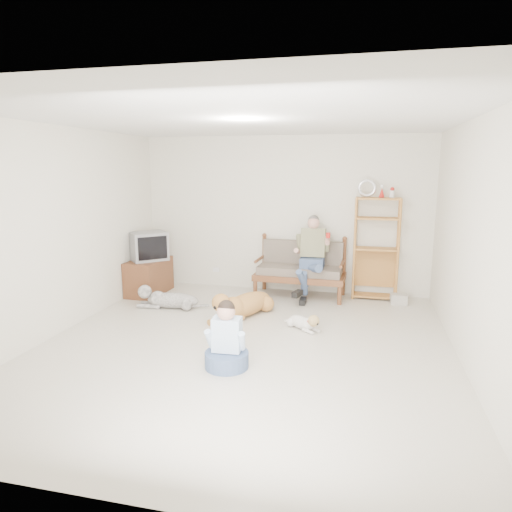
% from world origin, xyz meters
% --- Properties ---
extents(floor, '(5.50, 5.50, 0.00)m').
position_xyz_m(floor, '(0.00, 0.00, 0.00)').
color(floor, silver).
rests_on(floor, ground).
extents(ceiling, '(5.50, 5.50, 0.00)m').
position_xyz_m(ceiling, '(0.00, 0.00, 2.70)').
color(ceiling, silver).
rests_on(ceiling, ground).
extents(wall_back, '(5.00, 0.00, 5.00)m').
position_xyz_m(wall_back, '(0.00, 2.75, 1.35)').
color(wall_back, beige).
rests_on(wall_back, ground).
extents(wall_front, '(5.00, 0.00, 5.00)m').
position_xyz_m(wall_front, '(0.00, -2.75, 1.35)').
color(wall_front, beige).
rests_on(wall_front, ground).
extents(wall_left, '(0.00, 5.50, 5.50)m').
position_xyz_m(wall_left, '(-2.50, 0.00, 1.35)').
color(wall_left, beige).
rests_on(wall_left, ground).
extents(wall_right, '(0.00, 5.50, 5.50)m').
position_xyz_m(wall_right, '(2.50, 0.00, 1.35)').
color(wall_right, beige).
rests_on(wall_right, ground).
extents(loveseat, '(1.53, 0.76, 0.95)m').
position_xyz_m(loveseat, '(0.36, 2.43, 0.49)').
color(loveseat, brown).
rests_on(loveseat, ground).
extents(man, '(0.53, 0.75, 1.22)m').
position_xyz_m(man, '(0.54, 2.20, 0.64)').
color(man, '#44507D').
rests_on(man, loveseat).
extents(etagere, '(0.75, 0.33, 1.98)m').
position_xyz_m(etagere, '(1.58, 2.55, 0.87)').
color(etagere, '#C7823E').
rests_on(etagere, ground).
extents(book_stack, '(0.26, 0.20, 0.16)m').
position_xyz_m(book_stack, '(1.97, 2.30, 0.08)').
color(book_stack, beige).
rests_on(book_stack, ground).
extents(tv_stand, '(0.54, 0.92, 0.60)m').
position_xyz_m(tv_stand, '(-2.23, 1.96, 0.30)').
color(tv_stand, brown).
rests_on(tv_stand, ground).
extents(crt_tv, '(0.74, 0.74, 0.48)m').
position_xyz_m(crt_tv, '(-2.20, 1.94, 0.84)').
color(crt_tv, gray).
rests_on(crt_tv, tv_stand).
extents(wall_outlet, '(0.12, 0.02, 0.08)m').
position_xyz_m(wall_outlet, '(-1.25, 2.73, 0.30)').
color(wall_outlet, silver).
rests_on(wall_outlet, ground).
extents(golden_retriever, '(0.77, 1.41, 0.45)m').
position_xyz_m(golden_retriever, '(-0.32, 1.09, 0.18)').
color(golden_retriever, '#B37E3E').
rests_on(golden_retriever, ground).
extents(shaggy_dog, '(1.19, 0.36, 0.35)m').
position_xyz_m(shaggy_dog, '(-1.59, 1.26, 0.14)').
color(shaggy_dog, white).
rests_on(shaggy_dog, ground).
extents(terrier, '(0.56, 0.47, 0.25)m').
position_xyz_m(terrier, '(0.65, 0.77, 0.10)').
color(terrier, silver).
rests_on(terrier, ground).
extents(child, '(0.48, 0.48, 0.77)m').
position_xyz_m(child, '(-0.04, -0.59, 0.27)').
color(child, '#44507D').
rests_on(child, ground).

